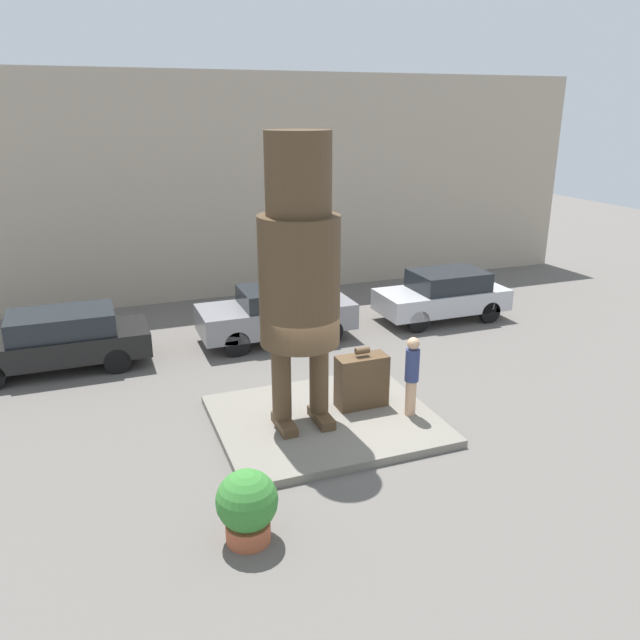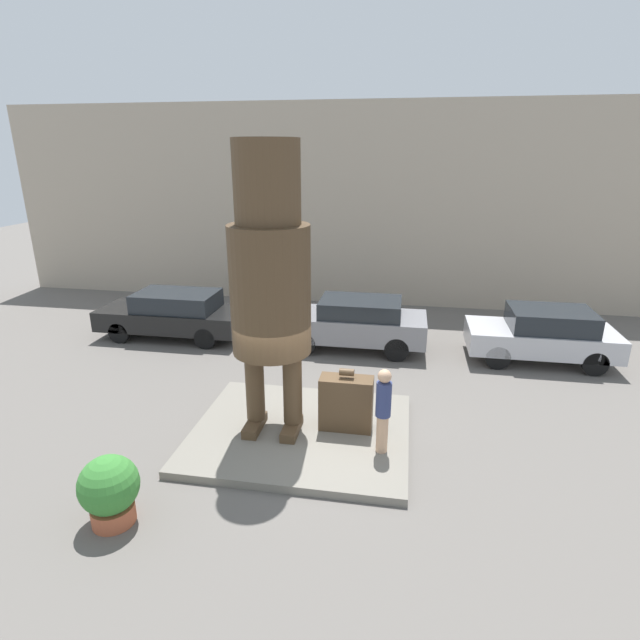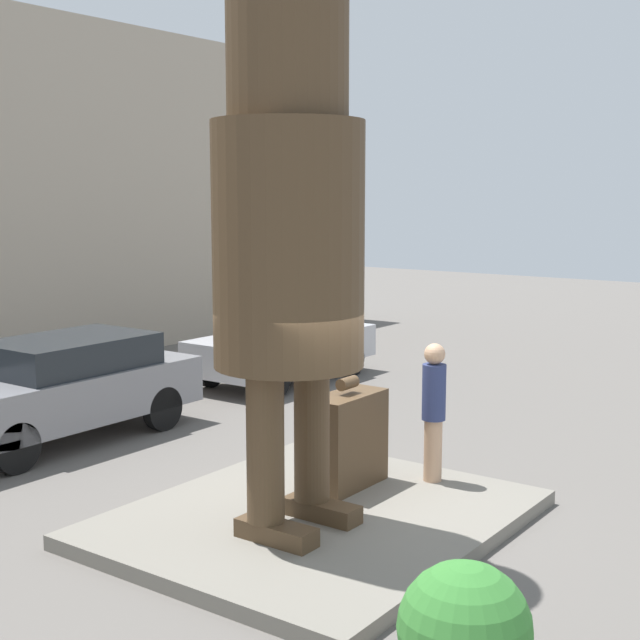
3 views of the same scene
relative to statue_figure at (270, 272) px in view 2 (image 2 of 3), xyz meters
The scene contains 10 objects.
ground_plane 3.60m from the statue_figure, ahead, with size 60.00×60.00×0.00m, color #605B56.
pedestal 3.52m from the statue_figure, ahead, with size 4.51×3.83×0.17m.
building_backdrop 10.35m from the statue_figure, 86.94° to the left, with size 28.00×0.60×7.49m.
statue_figure is the anchor object (origin of this frame).
giant_suitcase 3.19m from the statue_figure, 10.02° to the left, with size 1.11×0.49×1.36m.
tourist 3.38m from the statue_figure, 12.02° to the right, with size 0.30×0.30×1.74m.
parked_car_black 7.52m from the statue_figure, 132.28° to the left, with size 4.60×1.75×1.52m.
parked_car_grey 5.99m from the statue_figure, 77.79° to the left, with size 4.36×1.76×1.56m.
parked_car_silver 8.76m from the statue_figure, 38.44° to the left, with size 4.04×1.79×1.55m.
planter_pot 4.62m from the statue_figure, 122.26° to the right, with size 0.95×0.95×1.19m.
Camera 2 is at (1.99, -9.04, 5.74)m, focal length 28.00 mm.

